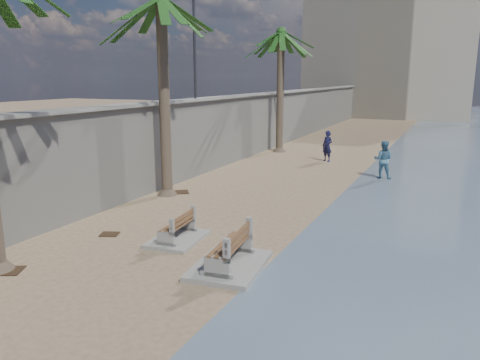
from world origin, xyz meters
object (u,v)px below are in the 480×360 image
(person_a, at_px, (327,144))
(bench_far, at_px, (177,229))
(person_b, at_px, (383,157))
(bench_near, at_px, (230,252))
(palm_back, at_px, (281,34))
(palm_mid, at_px, (161,2))

(person_a, bearing_deg, bench_far, -66.58)
(bench_far, bearing_deg, person_b, 70.27)
(bench_near, xyz_separation_m, palm_back, (-5.27, 17.65, 6.63))
(palm_mid, relative_size, person_b, 4.24)
(person_b, bearing_deg, bench_far, 67.07)
(bench_near, bearing_deg, person_b, 81.71)
(bench_far, bearing_deg, person_a, 87.82)
(bench_near, height_order, person_b, person_b)
(bench_near, bearing_deg, palm_back, 106.62)
(bench_near, height_order, palm_mid, palm_mid)
(palm_mid, xyz_separation_m, person_b, (7.24, 6.83, -6.26))
(palm_mid, bearing_deg, palm_back, 89.13)
(palm_back, xyz_separation_m, person_b, (7.06, -5.38, -6.08))
(bench_far, distance_m, palm_back, 18.11)
(person_b, bearing_deg, palm_mid, 40.10)
(palm_back, bearing_deg, bench_near, -73.38)
(bench_far, bearing_deg, bench_near, -26.58)
(palm_mid, bearing_deg, person_a, 69.38)
(person_a, xyz_separation_m, person_b, (3.46, -3.24, -0.00))
(palm_back, relative_size, person_a, 4.13)
(palm_mid, height_order, palm_back, palm_mid)
(person_b, bearing_deg, bench_near, 78.51)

